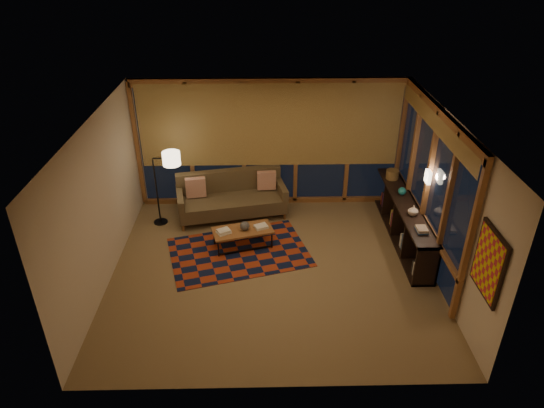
{
  "coord_description": "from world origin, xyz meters",
  "views": [
    {
      "loc": [
        -0.15,
        -6.79,
        5.12
      ],
      "look_at": [
        -0.0,
        0.28,
        1.15
      ],
      "focal_mm": 32.0,
      "sensor_mm": 36.0,
      "label": 1
    }
  ],
  "objects_px": {
    "coffee_table": "(243,238)",
    "floor_lamp": "(156,188)",
    "sofa": "(232,197)",
    "bookshelf": "(403,220)"
  },
  "relations": [
    {
      "from": "coffee_table",
      "to": "floor_lamp",
      "type": "distance_m",
      "value": 2.0
    },
    {
      "from": "bookshelf",
      "to": "sofa",
      "type": "bearing_deg",
      "value": 165.37
    },
    {
      "from": "sofa",
      "to": "coffee_table",
      "type": "xyz_separation_m",
      "value": [
        0.25,
        -1.11,
        -0.26
      ]
    },
    {
      "from": "coffee_table",
      "to": "sofa",
      "type": "bearing_deg",
      "value": 87.87
    },
    {
      "from": "coffee_table",
      "to": "bookshelf",
      "type": "relative_size",
      "value": 0.36
    },
    {
      "from": "coffee_table",
      "to": "floor_lamp",
      "type": "relative_size",
      "value": 0.7
    },
    {
      "from": "sofa",
      "to": "bookshelf",
      "type": "height_order",
      "value": "sofa"
    },
    {
      "from": "floor_lamp",
      "to": "bookshelf",
      "type": "xyz_separation_m",
      "value": [
        4.72,
        -0.63,
        -0.39
      ]
    },
    {
      "from": "floor_lamp",
      "to": "bookshelf",
      "type": "height_order",
      "value": "floor_lamp"
    },
    {
      "from": "coffee_table",
      "to": "bookshelf",
      "type": "height_order",
      "value": "bookshelf"
    }
  ]
}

